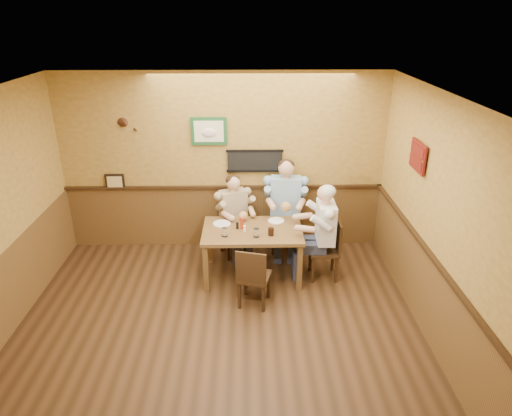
{
  "coord_description": "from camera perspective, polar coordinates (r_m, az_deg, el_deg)",
  "views": [
    {
      "loc": [
        0.38,
        -4.26,
        3.6
      ],
      "look_at": [
        0.49,
        1.45,
        1.1
      ],
      "focal_mm": 32.0,
      "sensor_mm": 36.0,
      "label": 1
    }
  ],
  "objects": [
    {
      "name": "diner_white_elder",
      "position": [
        6.53,
        8.58,
        -3.65
      ],
      "size": [
        0.6,
        0.6,
        1.28
      ],
      "primitive_type": null,
      "rotation": [
        0.0,
        0.0,
        -1.58
      ],
      "color": "silver",
      "rests_on": "ground"
    },
    {
      "name": "hot_sauce_bottle",
      "position": [
        6.42,
        -1.77,
        -1.8
      ],
      "size": [
        0.06,
        0.06,
        0.19
      ],
      "primitive_type": "cylinder",
      "rotation": [
        0.0,
        0.0,
        0.25
      ],
      "color": "red",
      "rests_on": "dining_table"
    },
    {
      "name": "water_glass_mid",
      "position": [
        6.2,
        0.04,
        -3.11
      ],
      "size": [
        0.09,
        0.09,
        0.12
      ],
      "primitive_type": "cylinder",
      "rotation": [
        0.0,
        0.0,
        0.09
      ],
      "color": "white",
      "rests_on": "dining_table"
    },
    {
      "name": "chair_near_side",
      "position": [
        5.98,
        -0.23,
        -8.4
      ],
      "size": [
        0.48,
        0.48,
        0.85
      ],
      "primitive_type": null,
      "rotation": [
        0.0,
        0.0,
        2.89
      ],
      "color": "#342110",
      "rests_on": "ground"
    },
    {
      "name": "chair_back_right",
      "position": [
        7.26,
        3.62,
        -1.85
      ],
      "size": [
        0.47,
        0.47,
        0.96
      ],
      "primitive_type": null,
      "rotation": [
        0.0,
        0.0,
        -0.06
      ],
      "color": "#342110",
      "rests_on": "ground"
    },
    {
      "name": "plate_far_right",
      "position": [
        6.68,
        2.54,
        -1.59
      ],
      "size": [
        0.31,
        0.31,
        0.02
      ],
      "primitive_type": "cylinder",
      "rotation": [
        0.0,
        0.0,
        0.41
      ],
      "color": "white",
      "rests_on": "dining_table"
    },
    {
      "name": "chair_right_end",
      "position": [
        6.61,
        8.48,
        -5.12
      ],
      "size": [
        0.42,
        0.42,
        0.89
      ],
      "primitive_type": null,
      "rotation": [
        0.0,
        0.0,
        -1.58
      ],
      "color": "#342110",
      "rests_on": "ground"
    },
    {
      "name": "plate_far_left",
      "position": [
        6.59,
        -4.29,
        -1.98
      ],
      "size": [
        0.3,
        0.3,
        0.02
      ],
      "primitive_type": "cylinder",
      "rotation": [
        0.0,
        0.0,
        -0.18
      ],
      "color": "silver",
      "rests_on": "dining_table"
    },
    {
      "name": "room",
      "position": [
        4.84,
        -3.92,
        0.26
      ],
      "size": [
        5.02,
        5.03,
        2.81
      ],
      "color": "#321E0F",
      "rests_on": "ground"
    },
    {
      "name": "diner_blue_polo",
      "position": [
        7.18,
        3.66,
        -0.37
      ],
      "size": [
        0.67,
        0.67,
        1.37
      ],
      "primitive_type": null,
      "rotation": [
        0.0,
        0.0,
        -0.06
      ],
      "color": "#8CB0D2",
      "rests_on": "ground"
    },
    {
      "name": "diner_tan_shirt",
      "position": [
        7.09,
        -2.84,
        -1.48
      ],
      "size": [
        0.72,
        0.72,
        1.19
      ],
      "primitive_type": null,
      "rotation": [
        0.0,
        0.0,
        0.4
      ],
      "color": "tan",
      "rests_on": "ground"
    },
    {
      "name": "pepper_shaker",
      "position": [
        6.43,
        -2.34,
        -2.22
      ],
      "size": [
        0.05,
        0.05,
        0.1
      ],
      "primitive_type": "cylinder",
      "rotation": [
        0.0,
        0.0,
        -0.24
      ],
      "color": "black",
      "rests_on": "dining_table"
    },
    {
      "name": "cola_tumbler",
      "position": [
        6.25,
        1.88,
        -2.98
      ],
      "size": [
        0.09,
        0.09,
        0.1
      ],
      "primitive_type": "cylinder",
      "rotation": [
        0.0,
        0.0,
        -0.17
      ],
      "color": "black",
      "rests_on": "dining_table"
    },
    {
      "name": "dining_table",
      "position": [
        6.47,
        -0.45,
        -3.41
      ],
      "size": [
        1.4,
        0.9,
        0.75
      ],
      "color": "brown",
      "rests_on": "ground"
    },
    {
      "name": "chair_back_left",
      "position": [
        7.17,
        -2.81,
        -2.77
      ],
      "size": [
        0.5,
        0.5,
        0.83
      ],
      "primitive_type": null,
      "rotation": [
        0.0,
        0.0,
        0.4
      ],
      "color": "#342110",
      "rests_on": "ground"
    },
    {
      "name": "salt_shaker",
      "position": [
        6.35,
        -1.43,
        -2.59
      ],
      "size": [
        0.04,
        0.04,
        0.09
      ],
      "primitive_type": "cylinder",
      "rotation": [
        0.0,
        0.0,
        0.21
      ],
      "color": "white",
      "rests_on": "dining_table"
    },
    {
      "name": "water_glass_left",
      "position": [
        6.23,
        -3.94,
        -3.02
      ],
      "size": [
        0.08,
        0.08,
        0.12
      ],
      "primitive_type": "cylinder",
      "rotation": [
        0.0,
        0.0,
        -0.02
      ],
      "color": "white",
      "rests_on": "dining_table"
    }
  ]
}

